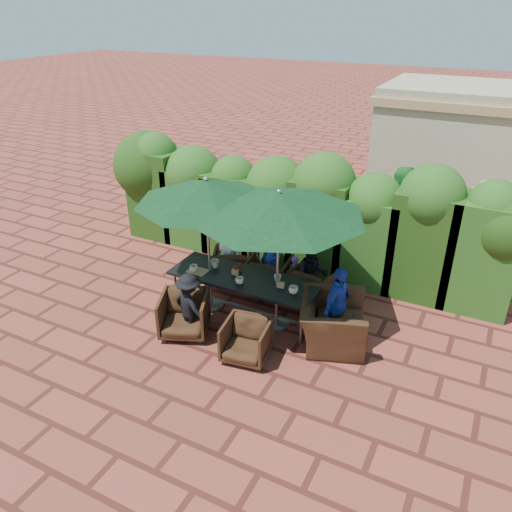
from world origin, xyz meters
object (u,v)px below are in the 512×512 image
at_px(chair_far_mid, 269,273).
at_px(chair_near_left, 184,313).
at_px(umbrella_left, 206,191).
at_px(chair_end_right, 333,315).
at_px(chair_far_left, 233,263).
at_px(dining_table, 244,281).
at_px(chair_near_right, 246,339).
at_px(umbrella_right, 279,204).
at_px(chair_far_right, 314,283).

distance_m(chair_far_mid, chair_near_left, 1.97).
distance_m(umbrella_left, chair_end_right, 2.87).
bearing_deg(chair_far_left, dining_table, 105.07).
bearing_deg(chair_far_mid, umbrella_left, 47.14).
bearing_deg(chair_end_right, dining_table, 68.49).
bearing_deg(chair_far_left, chair_end_right, 133.01).
height_order(chair_far_mid, chair_near_right, chair_far_mid).
bearing_deg(chair_near_left, dining_table, 33.20).
xyz_separation_m(umbrella_right, chair_far_mid, (-0.60, 0.94, -1.82)).
distance_m(chair_far_mid, chair_far_right, 0.91).
xyz_separation_m(dining_table, umbrella_right, (0.64, -0.03, 1.54)).
xyz_separation_m(chair_far_mid, chair_end_right, (1.61, -0.98, 0.12)).
bearing_deg(chair_near_right, chair_far_right, 71.65).
xyz_separation_m(dining_table, umbrella_left, (-0.67, -0.04, 1.53)).
distance_m(umbrella_left, chair_far_mid, 2.17).
height_order(umbrella_right, chair_far_left, umbrella_right).
bearing_deg(chair_far_mid, chair_far_right, 175.65).
relative_size(chair_near_left, chair_end_right, 0.67).
bearing_deg(chair_near_right, chair_near_left, 166.07).
xyz_separation_m(umbrella_right, chair_far_right, (0.31, 0.97, -1.83)).
height_order(chair_far_left, chair_far_mid, chair_far_mid).
height_order(umbrella_right, chair_far_mid, umbrella_right).
distance_m(dining_table, chair_near_left, 1.17).
bearing_deg(umbrella_right, chair_end_right, -2.20).
relative_size(chair_far_left, chair_end_right, 0.64).
xyz_separation_m(dining_table, chair_far_right, (0.95, 0.94, -0.29)).
bearing_deg(chair_near_left, umbrella_right, 12.71).
height_order(chair_far_left, chair_near_right, chair_far_left).
relative_size(chair_far_mid, chair_far_right, 1.01).
bearing_deg(chair_far_mid, umbrella_right, 116.27).
bearing_deg(chair_far_left, umbrella_left, 72.87).
bearing_deg(chair_far_right, umbrella_left, 41.05).
relative_size(dining_table, umbrella_left, 1.07).
relative_size(chair_far_left, chair_near_left, 0.96).
height_order(chair_near_right, chair_end_right, chair_end_right).
xyz_separation_m(chair_near_right, chair_end_right, (1.04, 0.99, 0.16)).
height_order(umbrella_left, chair_end_right, umbrella_left).
xyz_separation_m(chair_far_left, chair_far_mid, (0.83, -0.07, 0.01)).
distance_m(dining_table, chair_far_right, 1.37).
distance_m(chair_far_right, chair_near_right, 2.03).
bearing_deg(chair_near_right, chair_end_right, 34.98).
relative_size(umbrella_right, chair_far_left, 3.65).
height_order(dining_table, chair_near_right, dining_table).
bearing_deg(chair_end_right, umbrella_right, 68.66).
relative_size(chair_far_left, chair_near_right, 1.07).
height_order(umbrella_right, chair_end_right, umbrella_right).
bearing_deg(chair_near_right, dining_table, 110.95).
bearing_deg(dining_table, chair_near_left, -123.56).
bearing_deg(umbrella_left, chair_near_left, -87.14).
relative_size(chair_far_mid, chair_end_right, 0.67).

